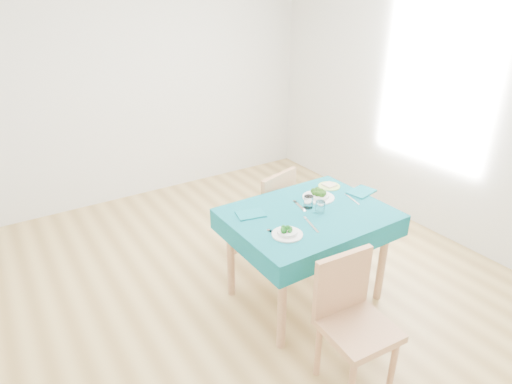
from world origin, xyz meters
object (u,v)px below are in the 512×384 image
bowl_far (319,194)px  side_plate (329,186)px  table (306,256)px  chair_near (360,320)px  bowl_near (287,231)px  chair_far (262,201)px

bowl_far → side_plate: 0.25m
table → chair_near: (-0.28, -0.82, 0.12)m
table → bowl_near: (-0.33, -0.17, 0.41)m
bowl_near → table: bearing=28.0°
chair_near → bowl_far: bearing=67.5°
table → side_plate: size_ratio=6.44×
chair_far → bowl_near: (-0.39, -0.89, 0.26)m
table → bowl_far: size_ratio=4.65×
chair_near → table: bearing=75.9°
chair_far → side_plate: (0.37, -0.46, 0.23)m
chair_far → bowl_near: bearing=50.5°
chair_near → bowl_far: 1.13m
table → chair_near: bearing=-108.7°
bowl_near → bowl_far: bowl_far is taller
table → side_plate: 0.64m
chair_far → bowl_near: size_ratio=5.11×
side_plate → chair_near: bearing=-123.3°
chair_far → bowl_near: 1.01m
bowl_near → side_plate: size_ratio=1.15×
chair_near → chair_far: size_ratio=0.93×
bowl_near → chair_far: bearing=66.4°
table → bowl_far: 0.49m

